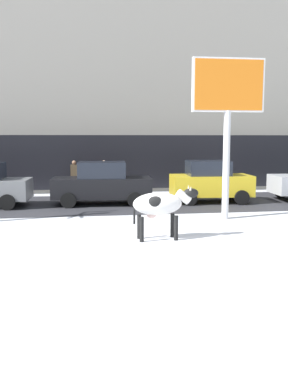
# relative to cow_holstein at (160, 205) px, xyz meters

# --- Properties ---
(ground_plane) EXTENTS (120.00, 120.00, 0.00)m
(ground_plane) POSITION_rel_cow_holstein_xyz_m (-0.25, -0.44, -1.00)
(ground_plane) COLOR white
(road_strip) EXTENTS (60.00, 5.60, 0.01)m
(road_strip) POSITION_rel_cow_holstein_xyz_m (-0.25, 6.61, -1.00)
(road_strip) COLOR #333338
(road_strip) RESTS_ON ground
(building_facade) EXTENTS (44.00, 6.10, 13.00)m
(building_facade) POSITION_rel_cow_holstein_xyz_m (-0.25, 13.47, 5.48)
(building_facade) COLOR gray
(building_facade) RESTS_ON ground
(cow_holstein) EXTENTS (1.91, 0.67, 1.54)m
(cow_holstein) POSITION_rel_cow_holstein_xyz_m (0.00, 0.00, 0.00)
(cow_holstein) COLOR silver
(cow_holstein) RESTS_ON ground
(billboard) EXTENTS (2.52, 0.25, 5.56)m
(billboard) POSITION_rel_cow_holstein_xyz_m (2.86, 2.67, 3.31)
(billboard) COLOR silver
(billboard) RESTS_ON ground
(car_black_sedan) EXTENTS (4.29, 2.16, 1.84)m
(car_black_sedan) POSITION_rel_cow_holstein_xyz_m (-1.34, 6.55, -0.09)
(car_black_sedan) COLOR black
(car_black_sedan) RESTS_ON ground
(car_yellow_hatchback) EXTENTS (3.59, 2.08, 1.86)m
(car_yellow_hatchback) POSITION_rel_cow_holstein_xyz_m (3.46, 6.43, -0.07)
(car_yellow_hatchback) COLOR gold
(car_yellow_hatchback) RESTS_ON ground
(pedestrian_near_billboard) EXTENTS (0.36, 0.24, 1.73)m
(pedestrian_near_billboard) POSITION_rel_cow_holstein_xyz_m (-1.09, 9.86, -0.12)
(pedestrian_near_billboard) COLOR #282833
(pedestrian_near_billboard) RESTS_ON ground
(pedestrian_by_cars) EXTENTS (0.36, 0.24, 1.73)m
(pedestrian_by_cars) POSITION_rel_cow_holstein_xyz_m (-2.58, 9.86, -0.12)
(pedestrian_by_cars) COLOR #282833
(pedestrian_by_cars) RESTS_ON ground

